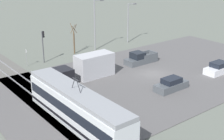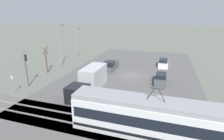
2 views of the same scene
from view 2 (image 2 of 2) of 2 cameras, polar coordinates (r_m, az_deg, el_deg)
name	(u,v)px [view 2 (image 2 of 2)]	position (r m, az deg, el deg)	size (l,w,h in m)	color
ground_plane	(131,75)	(31.30, 6.19, -1.78)	(320.00, 320.00, 0.00)	#60665B
road_surface	(131,75)	(31.29, 6.19, -1.71)	(22.44, 43.49, 0.08)	#565454
rail_bed	(99,125)	(18.07, -4.16, -17.35)	(69.72, 4.40, 0.22)	#5B5954
light_rail_tram	(154,119)	(16.20, 13.60, -15.21)	(14.70, 2.61, 4.56)	silver
box_truck	(90,80)	(24.90, -7.10, -3.37)	(2.42, 8.71, 3.08)	black
pickup_truck	(110,66)	(33.86, -0.54, 1.21)	(1.96, 5.27, 1.83)	#4C5156
sedan_car_0	(163,63)	(37.71, 16.39, 2.15)	(1.87, 4.42, 1.57)	silver
sedan_car_1	(161,79)	(28.59, 15.65, -2.80)	(1.77, 4.43, 1.51)	#4C5156
traffic_light_pole	(26,66)	(28.61, -26.25, 1.20)	(0.28, 0.47, 4.85)	#47474C
street_tree	(46,61)	(34.04, -20.66, 2.82)	(1.20, 0.99, 5.07)	brown
street_lamp_near_crossing	(77,41)	(43.52, -11.36, 9.27)	(0.36, 1.95, 7.25)	gray
street_lamp_mid_block	(60,43)	(36.67, -16.76, 8.39)	(0.36, 1.95, 8.56)	gray
no_parking_sign	(13,83)	(27.21, -29.73, -3.73)	(0.32, 0.08, 2.55)	gray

